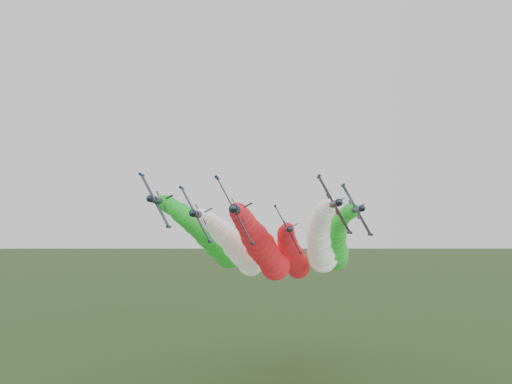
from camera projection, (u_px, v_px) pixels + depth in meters
jet_lead at (265, 252)px, 126.05m from camera, size 14.16×88.73×22.61m
jet_inner_left at (239, 250)px, 141.92m from camera, size 14.18×88.75×22.63m
jet_inner_right at (321, 246)px, 138.37m from camera, size 14.34×88.92×22.79m
jet_outer_left at (214, 241)px, 144.55m from camera, size 14.41×88.99×22.86m
jet_outer_right at (336, 246)px, 149.31m from camera, size 13.98×88.55×22.43m
jet_trail at (293, 256)px, 154.38m from camera, size 13.83×88.40×22.28m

